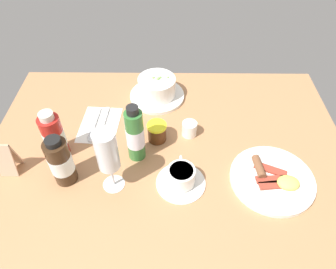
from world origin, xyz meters
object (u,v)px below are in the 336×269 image
Objects in this scene: sauce_bottle_brown at (61,162)px; breakfast_plate at (273,179)px; jam_jar at (157,132)px; porridge_bowl at (157,88)px; coffee_cup at (181,177)px; sauce_bottle_green at (135,134)px; menu_card at (7,158)px; creamer_jug at (190,129)px; sauce_bottle_red at (54,136)px; cutlery_setting at (99,125)px; wine_glass at (107,153)px.

breakfast_plate is at bearing 179.63° from sauce_bottle_brown.
jam_jar is 36.17cm from breakfast_plate.
coffee_cup is at bearing 101.85° from porridge_bowl.
sauce_bottle_green reaches higher than menu_card.
jam_jar reaches higher than creamer_jug.
sauce_bottle_red reaches higher than coffee_cup.
cutlery_setting is 19.79cm from sauce_bottle_green.
wine_glass is at bearing 1.83° from coffee_cup.
coffee_cup is at bearing 139.82° from cutlery_setting.
coffee_cup is 2.47× the size of creamer_jug.
cutlery_setting is at bearing -104.94° from sauce_bottle_brown.
porridge_bowl is at bearing -100.63° from sauce_bottle_green.
creamer_jug is 10.40cm from jam_jar.
porridge_bowl is at bearing -141.05° from cutlery_setting.
sauce_bottle_brown reaches higher than cutlery_setting.
wine_glass reaches higher than sauce_bottle_red.
cutlery_setting is 0.76× the size of breakfast_plate.
coffee_cup reaches higher than cutlery_setting.
porridge_bowl is 1.01× the size of sauce_bottle_green.
porridge_bowl is 1.41× the size of coffee_cup.
cutlery_setting is at bearing -6.62° from creamer_jug.
sauce_bottle_green is 23.35cm from sauce_bottle_red.
sauce_bottle_green is 1.19× the size of sauce_bottle_brown.
sauce_bottle_green is (5.71, 6.23, 5.60)cm from jam_jar.
jam_jar is at bearing -66.89° from coffee_cup.
sauce_bottle_red is 13.72cm from menu_card.
wine_glass is 14.78cm from sauce_bottle_brown.
sauce_bottle_brown is 16.70cm from menu_card.
creamer_jug is 39.31cm from sauce_bottle_brown.
cutlery_setting is (18.47, 14.93, -3.65)cm from porridge_bowl.
cutlery_setting is at bearing -71.05° from wine_glass.
porridge_bowl is 21.35cm from creamer_jug.
breakfast_plate reaches higher than cutlery_setting.
cutlery_setting is 16.73cm from sauce_bottle_red.
menu_card is at bearing 39.13° from porridge_bowl.
coffee_cup is at bearing 177.58° from sauce_bottle_brown.
sauce_bottle_brown reaches higher than breakfast_plate.
porridge_bowl is 1.83× the size of menu_card.
jam_jar is (-19.17, 5.56, 2.86)cm from cutlery_setting.
cutlery_setting is at bearing -130.45° from sauce_bottle_red.
wine_glass reaches higher than porridge_bowl.
breakfast_plate is 2.20× the size of menu_card.
wine_glass is at bearing 108.95° from cutlery_setting.
porridge_bowl is 0.96× the size of wine_glass.
sauce_bottle_brown reaches higher than porridge_bowl.
porridge_bowl is at bearing -105.78° from wine_glass.
coffee_cup is at bearing 140.95° from sauce_bottle_green.
jam_jar is at bearing -25.70° from breakfast_plate.
creamer_jug is at bearing 173.38° from cutlery_setting.
menu_card is (41.02, 12.31, 2.11)cm from jam_jar.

